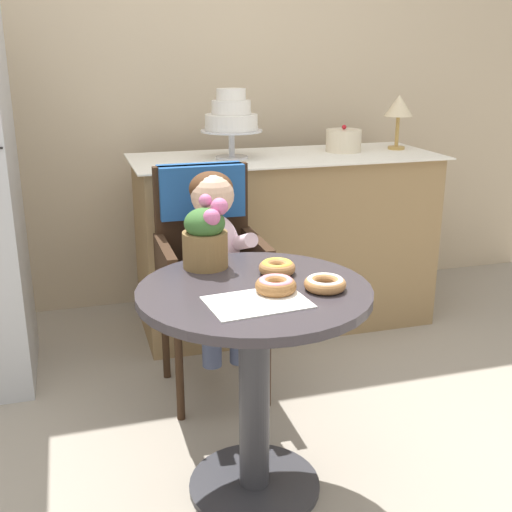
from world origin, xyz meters
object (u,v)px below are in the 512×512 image
object	(u,v)px
wicker_chair	(207,243)
flower_vase	(205,235)
donut_mid	(276,285)
donut_front	(277,267)
round_layer_cake	(344,140)
donut_side	(325,283)
cafe_table	(254,351)
seated_child	(215,245)
table_lamp	(399,108)
tiered_cake_stand	(231,118)

from	to	relation	value
wicker_chair	flower_vase	bearing A→B (deg)	-99.12
donut_mid	flower_vase	world-z (taller)	flower_vase
donut_front	round_layer_cake	distance (m)	1.48
donut_front	donut_side	bearing A→B (deg)	-62.46
donut_mid	flower_vase	bearing A→B (deg)	116.74
cafe_table	donut_side	size ratio (longest dim) A/B	5.65
seated_child	wicker_chair	bearing A→B (deg)	90.00
donut_front	round_layer_cake	xyz separation A→B (m)	(0.78, 1.25, 0.21)
flower_vase	round_layer_cake	xyz separation A→B (m)	(0.98, 1.11, 0.13)
seated_child	donut_mid	world-z (taller)	seated_child
table_lamp	donut_side	bearing A→B (deg)	-124.87
donut_side	table_lamp	size ratio (longest dim) A/B	0.45
round_layer_cake	table_lamp	world-z (taller)	table_lamp
donut_side	flower_vase	bearing A→B (deg)	133.77
seated_child	table_lamp	distance (m)	1.45
donut_side	cafe_table	bearing A→B (deg)	158.78
seated_child	tiered_cake_stand	size ratio (longest dim) A/B	2.18
donut_front	seated_child	bearing A→B (deg)	99.97
donut_side	wicker_chair	bearing A→B (deg)	102.21
donut_side	flower_vase	world-z (taller)	flower_vase
wicker_chair	donut_mid	xyz separation A→B (m)	(0.03, -0.82, 0.11)
cafe_table	table_lamp	xyz separation A→B (m)	(1.19, 1.34, 0.61)
cafe_table	round_layer_cake	size ratio (longest dim) A/B	3.91
donut_front	table_lamp	bearing A→B (deg)	48.93
wicker_chair	donut_mid	size ratio (longest dim) A/B	7.71
wicker_chair	round_layer_cake	size ratio (longest dim) A/B	5.18
wicker_chair	tiered_cake_stand	xyz separation A→B (m)	(0.25, 0.54, 0.46)
seated_child	tiered_cake_stand	bearing A→B (deg)	70.20
wicker_chair	round_layer_cake	distance (m)	1.09
flower_vase	tiered_cake_stand	world-z (taller)	tiered_cake_stand
wicker_chair	table_lamp	world-z (taller)	table_lamp
donut_mid	tiered_cake_stand	distance (m)	1.42
donut_front	donut_mid	bearing A→B (deg)	-109.61
wicker_chair	donut_mid	bearing A→B (deg)	-84.54
tiered_cake_stand	round_layer_cake	distance (m)	0.63
donut_mid	table_lamp	xyz separation A→B (m)	(1.14, 1.40, 0.37)
wicker_chair	round_layer_cake	world-z (taller)	round_layer_cake
seated_child	donut_side	xyz separation A→B (m)	(0.18, -0.69, 0.06)
seated_child	donut_mid	size ratio (longest dim) A/B	5.87
flower_vase	donut_front	bearing A→B (deg)	-32.98
cafe_table	flower_vase	size ratio (longest dim) A/B	3.01
round_layer_cake	table_lamp	bearing A→B (deg)	-0.65
round_layer_cake	donut_mid	bearing A→B (deg)	-120.63
tiered_cake_stand	wicker_chair	bearing A→B (deg)	-114.91
wicker_chair	donut_mid	distance (m)	0.83
wicker_chair	cafe_table	bearing A→B (deg)	-88.03
seated_child	donut_side	size ratio (longest dim) A/B	5.70
seated_child	flower_vase	size ratio (longest dim) A/B	3.04
round_layer_cake	table_lamp	distance (m)	0.35
round_layer_cake	cafe_table	bearing A→B (deg)	-123.21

